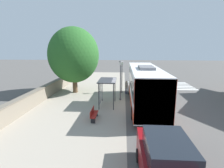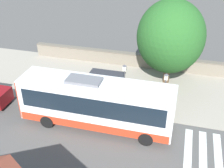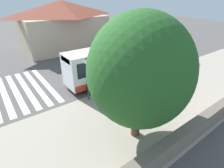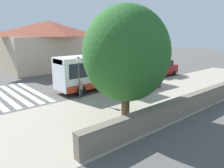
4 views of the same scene
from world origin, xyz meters
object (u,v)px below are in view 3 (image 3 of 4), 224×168
pedestrian (90,86)px  bench (167,78)px  street_lamp_far (87,75)px  shade_tree (140,72)px  street_lamp_near (117,66)px  bus (115,61)px  bus_shelter (141,71)px  parked_car_behind_bus (173,54)px

pedestrian → bench: size_ratio=0.99×
bench → street_lamp_far: (2.02, 8.27, 1.83)m
street_lamp_far → shade_tree: size_ratio=0.50×
bench → street_lamp_near: 5.90m
bus → pedestrian: bearing=111.2°
bus → bench: bus is taller
bench → street_lamp_near: street_lamp_near is taller
street_lamp_near → bus: bearing=-34.4°
bus → street_lamp_far: (-2.13, 4.59, 0.35)m
street_lamp_near → street_lamp_far: street_lamp_near is taller
bus_shelter → shade_tree: 6.66m
bus → pedestrian: bus is taller
shade_tree → bus_shelter: bearing=-47.1°
bench → parked_car_behind_bus: bearing=-58.4°
pedestrian → bus: bearing=-68.8°
bus → bench: bearing=-138.4°
street_lamp_far → shade_tree: shade_tree is taller
parked_car_behind_bus → shade_tree: bearing=117.7°
bus → street_lamp_far: size_ratio=2.83×
street_lamp_far → shade_tree: 6.05m
bus → street_lamp_near: (-2.25, 1.54, 0.49)m
street_lamp_far → parked_car_behind_bus: size_ratio=0.84×
bus_shelter → street_lamp_near: size_ratio=0.69×
bench → street_lamp_far: size_ratio=0.41×
bus → parked_car_behind_bus: size_ratio=2.39×
street_lamp_near → shade_tree: shade_tree is taller
bus → bus_shelter: bus is taller
bus_shelter → bench: bus_shelter is taller
bus_shelter → bench: bearing=-99.6°
pedestrian → street_lamp_far: (-0.55, 0.51, 1.39)m
pedestrian → street_lamp_near: size_ratio=0.38×
bus → bench: size_ratio=6.89×
bench → street_lamp_near: (1.91, 5.22, 1.97)m
street_lamp_far → parked_car_behind_bus: bearing=-82.8°
bench → shade_tree: (-3.62, 8.01, 4.01)m
street_lamp_far → shade_tree: (-5.64, -0.26, 2.18)m
bus → shade_tree: shade_tree is taller
pedestrian → street_lamp_near: street_lamp_near is taller
bench → bus: bearing=41.6°
bus → bus_shelter: size_ratio=3.83×
parked_car_behind_bus → street_lamp_far: bearing=97.2°
bus_shelter → pedestrian: bus_shelter is taller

